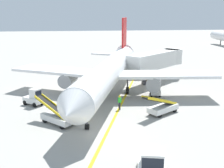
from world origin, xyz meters
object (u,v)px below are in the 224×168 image
at_px(airliner, 110,71).
at_px(baggage_tug_by_cargo_door, 34,98).
at_px(pushback_tug, 152,164).
at_px(safety_cone_nose_right, 81,92).
at_px(belt_loader_forward_hold, 162,107).
at_px(baggage_tug_near_wing, 155,89).
at_px(ground_crew_marshaller, 120,102).
at_px(safety_cone_nose_left, 90,103).
at_px(jet_bridge, 159,59).
at_px(belt_loader_aft_hold, 57,116).

bearing_deg(airliner, baggage_tug_by_cargo_door, -162.78).
xyz_separation_m(pushback_tug, baggage_tug_by_cargo_door, (-10.11, 17.59, -0.07)).
bearing_deg(safety_cone_nose_right, belt_loader_forward_hold, -47.22).
xyz_separation_m(pushback_tug, safety_cone_nose_right, (-4.30, 22.16, -0.77)).
height_order(baggage_tug_near_wing, safety_cone_nose_right, baggage_tug_near_wing).
height_order(ground_crew_marshaller, safety_cone_nose_left, ground_crew_marshaller).
bearing_deg(jet_bridge, ground_crew_marshaller, -121.96).
xyz_separation_m(baggage_tug_by_cargo_door, safety_cone_nose_right, (5.81, 4.56, -0.71)).
relative_size(baggage_tug_near_wing, belt_loader_aft_hold, 0.58).
relative_size(ground_crew_marshaller, safety_cone_nose_left, 3.86).
bearing_deg(ground_crew_marshaller, safety_cone_nose_left, 147.05).
bearing_deg(safety_cone_nose_left, safety_cone_nose_right, 99.92).
bearing_deg(pushback_tug, safety_cone_nose_left, 101.33).
relative_size(baggage_tug_near_wing, safety_cone_nose_left, 5.94).
bearing_deg(belt_loader_forward_hold, safety_cone_nose_left, 151.84).
bearing_deg(safety_cone_nose_left, airliner, 51.84).
distance_m(airliner, baggage_tug_near_wing, 6.64).
bearing_deg(jet_bridge, baggage_tug_near_wing, -108.74).
xyz_separation_m(belt_loader_aft_hold, safety_cone_nose_right, (2.71, 11.17, -0.56)).
relative_size(pushback_tug, safety_cone_nose_right, 8.96).
height_order(baggage_tug_by_cargo_door, safety_cone_nose_right, baggage_tug_by_cargo_door).
xyz_separation_m(jet_bridge, pushback_tug, (-8.61, -28.53, -2.55)).
height_order(belt_loader_aft_hold, safety_cone_nose_right, belt_loader_aft_hold).
bearing_deg(ground_crew_marshaller, belt_loader_forward_hold, -24.31).
height_order(baggage_tug_near_wing, ground_crew_marshaller, baggage_tug_near_wing).
bearing_deg(belt_loader_aft_hold, safety_cone_nose_left, 58.25).
bearing_deg(baggage_tug_by_cargo_door, safety_cone_nose_right, 38.18).
xyz_separation_m(baggage_tug_near_wing, belt_loader_aft_hold, (-12.68, -8.85, -0.15)).
xyz_separation_m(belt_loader_forward_hold, belt_loader_aft_hold, (-11.52, -1.65, 0.00)).
distance_m(airliner, belt_loader_aft_hold, 11.93).
height_order(pushback_tug, safety_cone_nose_left, pushback_tug).
distance_m(belt_loader_aft_hold, safety_cone_nose_left, 6.93).
distance_m(airliner, baggage_tug_by_cargo_door, 10.42).
height_order(jet_bridge, ground_crew_marshaller, jet_bridge).
distance_m(jet_bridge, baggage_tug_by_cargo_door, 21.84).
relative_size(airliner, baggage_tug_by_cargo_door, 12.93).
distance_m(pushback_tug, safety_cone_nose_right, 22.58).
distance_m(jet_bridge, ground_crew_marshaller, 16.53).
xyz_separation_m(jet_bridge, baggage_tug_near_wing, (-2.95, -8.69, -2.62)).
bearing_deg(airliner, pushback_tug, -88.76).
xyz_separation_m(pushback_tug, baggage_tug_near_wing, (5.67, 19.84, -0.07)).
bearing_deg(belt_loader_aft_hold, safety_cone_nose_right, 76.38).
height_order(pushback_tug, ground_crew_marshaller, pushback_tug).
height_order(pushback_tug, safety_cone_nose_right, pushback_tug).
bearing_deg(belt_loader_aft_hold, baggage_tug_near_wing, 34.93).
relative_size(pushback_tug, safety_cone_nose_left, 8.96).
relative_size(pushback_tug, belt_loader_aft_hold, 0.87).
height_order(airliner, jet_bridge, airliner).
relative_size(safety_cone_nose_left, safety_cone_nose_right, 1.00).
height_order(pushback_tug, belt_loader_forward_hold, belt_loader_forward_hold).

